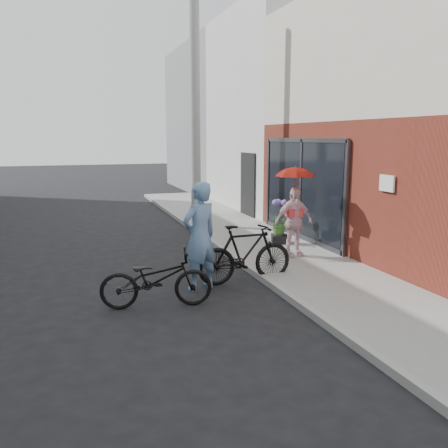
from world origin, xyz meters
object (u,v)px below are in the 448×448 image
officer (200,236)px  bike_left (156,279)px  kimono_woman (294,222)px  planter (279,239)px  bike_right (245,254)px  utility_pole (195,106)px

officer → bike_left: officer is taller
kimono_woman → planter: size_ratio=3.98×
bike_left → kimono_woman: size_ratio=1.17×
bike_right → kimono_woman: bearing=-56.4°
officer → utility_pole: bearing=-127.4°
bike_right → planter: (1.80, 2.34, -0.33)m
bike_left → kimono_woman: kimono_woman is taller
planter → kimono_woman: bearing=-102.1°
officer → planter: size_ratio=5.06×
utility_pole → bike_right: (-0.50, -5.21, -2.95)m
officer → kimono_woman: (2.42, 1.17, -0.08)m
utility_pole → bike_left: size_ratio=3.99×
bike_left → bike_right: bike_right is taller
utility_pole → officer: size_ratio=3.66×
bike_right → kimono_woman: 1.91m
bike_right → kimono_woman: size_ratio=1.21×
officer → bike_left: (-0.91, -0.67, -0.50)m
officer → bike_right: 0.98m
bike_right → kimono_woman: (1.53, 1.09, 0.32)m
utility_pole → planter: size_ratio=18.49×
bike_right → kimono_woman: kimono_woman is taller
kimono_woman → planter: bearing=75.4°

